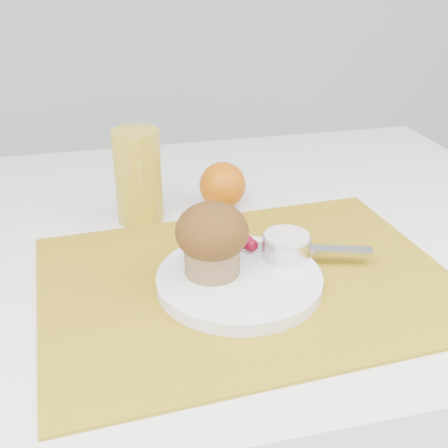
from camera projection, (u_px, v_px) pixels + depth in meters
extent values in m
cube|color=white|center=(185.00, 420.00, 0.99)|extent=(1.20, 0.80, 0.75)
cube|color=#A58116|center=(248.00, 281.00, 0.70)|extent=(0.53, 0.40, 0.00)
cylinder|color=white|center=(239.00, 280.00, 0.69)|extent=(0.22, 0.22, 0.02)
cylinder|color=silver|center=(286.00, 247.00, 0.72)|extent=(0.06, 0.06, 0.03)
cylinder|color=silver|center=(287.00, 237.00, 0.71)|extent=(0.07, 0.07, 0.01)
ellipsoid|color=#580214|center=(246.00, 242.00, 0.73)|extent=(0.02, 0.02, 0.02)
ellipsoid|color=#530212|center=(251.00, 245.00, 0.73)|extent=(0.02, 0.02, 0.02)
cube|color=#B3B7BC|center=(286.00, 248.00, 0.73)|extent=(0.22, 0.09, 0.01)
sphere|color=#C35D06|center=(223.00, 185.00, 0.89)|extent=(0.07, 0.07, 0.07)
cylinder|color=gold|center=(138.00, 176.00, 0.83)|extent=(0.09, 0.09, 0.14)
cylinder|color=olive|center=(212.00, 259.00, 0.68)|extent=(0.09, 0.09, 0.04)
ellipsoid|color=#341C09|center=(212.00, 231.00, 0.66)|extent=(0.09, 0.09, 0.07)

